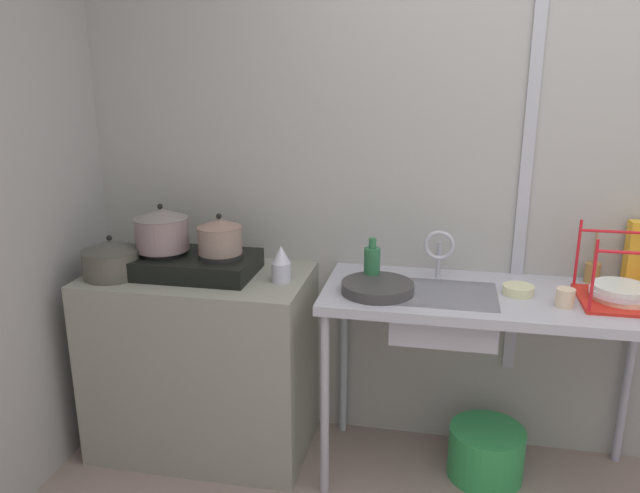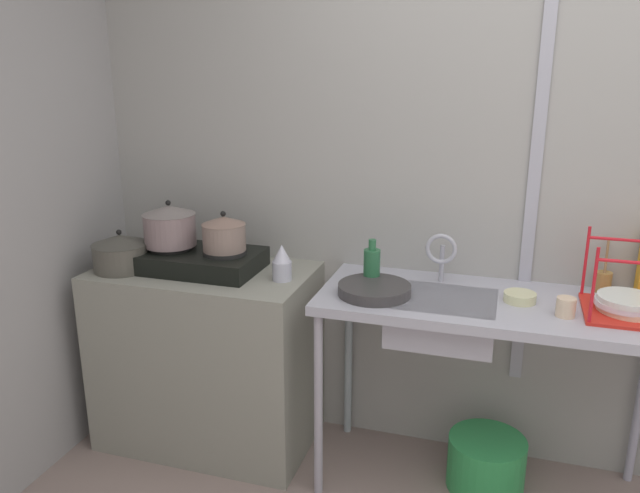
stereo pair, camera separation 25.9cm
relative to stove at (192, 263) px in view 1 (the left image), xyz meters
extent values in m
cube|color=#9C9B98|center=(1.57, 0.33, 0.44)|extent=(5.06, 0.10, 2.68)
cube|color=#A6A6B6|center=(1.40, 0.27, 0.57)|extent=(0.05, 0.01, 2.14)
cube|color=gray|center=(0.02, 0.00, -0.47)|extent=(0.97, 0.56, 0.85)
cube|color=#A6A6B6|center=(1.27, 0.00, -0.07)|extent=(1.34, 0.56, 0.04)
cylinder|color=#A39FAF|center=(0.64, -0.24, -0.49)|extent=(0.04, 0.04, 0.81)
cylinder|color=#9FADB6|center=(0.64, 0.24, -0.49)|extent=(0.04, 0.04, 0.81)
cylinder|color=#A6A5BD|center=(1.90, 0.24, -0.49)|extent=(0.04, 0.04, 0.81)
cube|color=black|center=(0.00, 0.00, 0.00)|extent=(0.55, 0.34, 0.08)
cylinder|color=black|center=(-0.13, 0.00, 0.05)|extent=(0.19, 0.19, 0.02)
cylinder|color=black|center=(0.13, 0.00, 0.05)|extent=(0.19, 0.19, 0.02)
cylinder|color=gray|center=(-0.13, 0.00, 0.13)|extent=(0.23, 0.23, 0.14)
cone|color=slate|center=(-0.13, 0.00, 0.22)|extent=(0.24, 0.24, 0.04)
sphere|color=black|center=(-0.13, 0.00, 0.25)|extent=(0.02, 0.02, 0.02)
cylinder|color=gray|center=(0.13, 0.00, 0.12)|extent=(0.19, 0.19, 0.12)
cone|color=#83685C|center=(0.13, 0.00, 0.19)|extent=(0.19, 0.19, 0.03)
sphere|color=black|center=(0.13, 0.00, 0.22)|extent=(0.02, 0.02, 0.02)
cylinder|color=#4B4941|center=(-0.33, -0.11, 0.01)|extent=(0.24, 0.24, 0.12)
cone|color=#43413B|center=(-0.33, -0.11, 0.10)|extent=(0.25, 0.25, 0.04)
sphere|color=black|center=(-0.33, -0.11, 0.13)|extent=(0.02, 0.02, 0.02)
cylinder|color=silver|center=(0.41, -0.02, 0.00)|extent=(0.08, 0.08, 0.08)
cone|color=silver|center=(0.41, -0.02, 0.07)|extent=(0.08, 0.08, 0.07)
cube|color=#A6A6B6|center=(1.09, -0.04, -0.13)|extent=(0.41, 0.34, 0.17)
cylinder|color=#A6A6B6|center=(1.06, 0.16, 0.03)|extent=(0.02, 0.02, 0.16)
torus|color=#A6A6B6|center=(1.06, 0.11, 0.11)|extent=(0.13, 0.02, 0.13)
cylinder|color=#363435|center=(0.82, -0.08, -0.02)|extent=(0.29, 0.29, 0.04)
cylinder|color=red|center=(1.62, -0.15, 0.10)|extent=(0.01, 0.01, 0.29)
cylinder|color=red|center=(1.62, 0.15, 0.10)|extent=(0.01, 0.01, 0.29)
cylinder|color=red|center=(1.76, 0.15, 0.20)|extent=(0.29, 0.01, 0.01)
cube|color=red|center=(1.76, 0.00, -0.04)|extent=(0.31, 0.32, 0.01)
cylinder|color=beige|center=(1.77, 0.01, -0.02)|extent=(0.23, 0.23, 0.02)
cylinder|color=silver|center=(1.75, 0.00, 0.00)|extent=(0.22, 0.22, 0.02)
cylinder|color=white|center=(1.76, -0.01, 0.02)|extent=(0.21, 0.21, 0.02)
cylinder|color=beige|center=(1.54, -0.09, -0.01)|extent=(0.07, 0.07, 0.07)
cylinder|color=beige|center=(1.38, 0.02, -0.03)|extent=(0.12, 0.12, 0.04)
cylinder|color=#28663F|center=(0.79, 0.03, 0.03)|extent=(0.07, 0.07, 0.15)
cylinder|color=#28663F|center=(0.79, 0.03, 0.13)|extent=(0.03, 0.03, 0.04)
cylinder|color=#A27B3F|center=(1.70, 0.23, 0.00)|extent=(0.06, 0.06, 0.08)
cylinder|color=olive|center=(1.70, 0.23, 0.08)|extent=(0.02, 0.06, 0.20)
cylinder|color=green|center=(1.31, 0.01, -0.78)|extent=(0.32, 0.32, 0.23)
camera|label=1|loc=(1.06, -2.44, 0.84)|focal=35.01mm
camera|label=2|loc=(1.31, -2.38, 0.84)|focal=35.01mm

